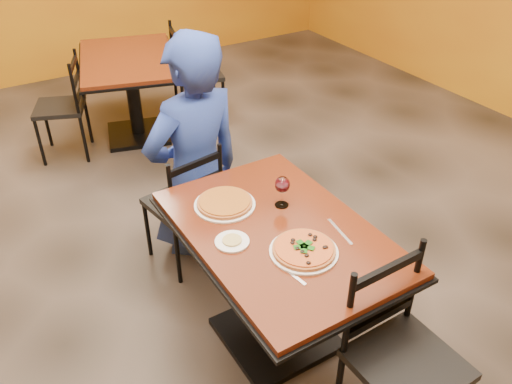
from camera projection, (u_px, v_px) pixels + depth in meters
floor at (232, 282)px, 3.25m from camera, size 7.00×8.00×0.01m
table_main at (278, 260)px, 2.58m from camera, size 0.83×1.23×0.75m
table_second at (131, 79)px, 4.56m from camera, size 1.12×1.39×0.75m
chair_main_near at (407, 365)px, 2.18m from camera, size 0.42×0.42×0.92m
chair_main_far at (183, 203)px, 3.22m from camera, size 0.44×0.44×0.85m
chair_second_left at (60, 108)px, 4.35m from camera, size 0.51×0.51×0.86m
chair_second_right at (198, 74)px, 4.88m from camera, size 0.51×0.51×0.93m
diner at (194, 147)px, 3.20m from camera, size 0.74×0.54×1.44m
plate_main at (304, 252)px, 2.33m from camera, size 0.31×0.31×0.01m
pizza_main at (304, 249)px, 2.33m from camera, size 0.28×0.28×0.02m
plate_far at (225, 205)px, 2.63m from camera, size 0.31×0.31×0.01m
pizza_far at (225, 202)px, 2.63m from camera, size 0.28×0.28×0.02m
side_plate at (232, 242)px, 2.39m from camera, size 0.16×0.16×0.01m
dip at (232, 240)px, 2.39m from camera, size 0.09×0.09×0.01m
wine_glass at (282, 190)px, 2.59m from camera, size 0.08×0.08×0.18m
fork at (290, 273)px, 2.22m from camera, size 0.04×0.19×0.00m
knife at (340, 232)px, 2.46m from camera, size 0.04×0.21×0.00m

